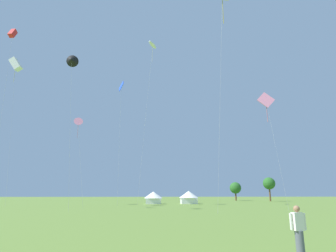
% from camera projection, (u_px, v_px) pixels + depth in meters
% --- Properties ---
extents(kite_pink_diamond, '(2.81, 2.31, 17.24)m').
position_uv_depth(kite_pink_diamond, '(266.00, 101.00, 42.59)').
color(kite_pink_diamond, pink).
rests_on(kite_pink_diamond, ground).
extents(kite_red_box, '(1.15, 1.72, 31.99)m').
position_uv_depth(kite_red_box, '(13.00, 34.00, 52.36)').
color(kite_red_box, red).
rests_on(kite_red_box, ground).
extents(kite_black_delta, '(2.38, 2.00, 21.78)m').
position_uv_depth(kite_black_delta, '(72.00, 60.00, 40.60)').
color(kite_black_delta, black).
rests_on(kite_black_delta, ground).
extents(kite_pink_delta, '(2.72, 1.94, 13.83)m').
position_uv_depth(kite_pink_delta, '(78.00, 123.00, 44.83)').
color(kite_pink_delta, pink).
rests_on(kite_pink_delta, ground).
extents(kite_blue_diamond, '(1.16, 3.06, 24.87)m').
position_uv_depth(kite_blue_diamond, '(121.00, 87.00, 57.95)').
color(kite_blue_diamond, blue).
rests_on(kite_blue_diamond, ground).
extents(kite_white_box, '(3.69, 2.50, 29.36)m').
position_uv_depth(kite_white_box, '(16.00, 64.00, 57.91)').
color(kite_white_box, white).
rests_on(kite_white_box, ground).
extents(kite_white_parafoil, '(3.56, 3.68, 32.93)m').
position_uv_depth(kite_white_parafoil, '(153.00, 45.00, 58.98)').
color(kite_white_parafoil, white).
rests_on(kite_white_parafoil, ground).
extents(person_spectator, '(0.57, 0.28, 1.73)m').
position_uv_depth(person_spectator, '(299.00, 232.00, 9.67)').
color(person_spectator, '#565B66').
rests_on(person_spectator, ground).
extents(festival_tent_left, '(3.96, 3.96, 2.57)m').
position_uv_depth(festival_tent_left, '(153.00, 197.00, 60.18)').
color(festival_tent_left, white).
rests_on(festival_tent_left, ground).
extents(festival_tent_center, '(4.17, 4.17, 2.71)m').
position_uv_depth(festival_tent_center, '(189.00, 197.00, 60.70)').
color(festival_tent_center, white).
rests_on(festival_tent_center, ground).
extents(tree_distant_left, '(3.44, 3.44, 6.70)m').
position_uv_depth(tree_distant_left, '(269.00, 184.00, 81.07)').
color(tree_distant_left, brown).
rests_on(tree_distant_left, ground).
extents(tree_distant_right, '(3.56, 3.56, 5.67)m').
position_uv_depth(tree_distant_right, '(235.00, 188.00, 89.55)').
color(tree_distant_right, brown).
rests_on(tree_distant_right, ground).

